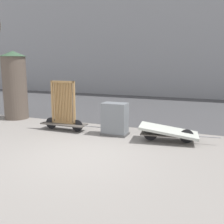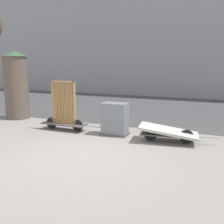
% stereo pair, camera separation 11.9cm
% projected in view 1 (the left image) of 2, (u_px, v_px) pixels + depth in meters
% --- Properties ---
extents(ground_plane, '(60.00, 60.00, 0.00)m').
position_uv_depth(ground_plane, '(82.00, 156.00, 7.12)').
color(ground_plane, gray).
extents(road_strip, '(56.00, 9.61, 0.01)m').
position_uv_depth(road_strip, '(153.00, 108.00, 14.75)').
color(road_strip, '#424244').
rests_on(road_strip, ground_plane).
extents(building_facade, '(48.00, 4.00, 11.29)m').
position_uv_depth(building_facade, '(176.00, 20.00, 19.90)').
color(building_facade, gray).
rests_on(building_facade, ground_plane).
extents(bike_cart_with_bedframe, '(2.45, 0.59, 1.85)m').
position_uv_depth(bike_cart_with_bedframe, '(64.00, 113.00, 9.73)').
color(bike_cart_with_bedframe, '#4C4742').
rests_on(bike_cart_with_bedframe, ground_plane).
extents(bike_cart_with_mattress, '(2.53, 1.15, 0.53)m').
position_uv_depth(bike_cart_with_mattress, '(169.00, 132.00, 8.35)').
color(bike_cart_with_mattress, '#4C4742').
rests_on(bike_cart_with_mattress, ground_plane).
extents(utility_cabinet, '(0.92, 0.58, 1.13)m').
position_uv_depth(utility_cabinet, '(115.00, 120.00, 9.12)').
color(utility_cabinet, '#4C4C4C').
rests_on(utility_cabinet, ground_plane).
extents(advertising_column, '(1.17, 1.17, 3.00)m').
position_uv_depth(advertising_column, '(15.00, 85.00, 11.65)').
color(advertising_column, brown).
rests_on(advertising_column, ground_plane).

